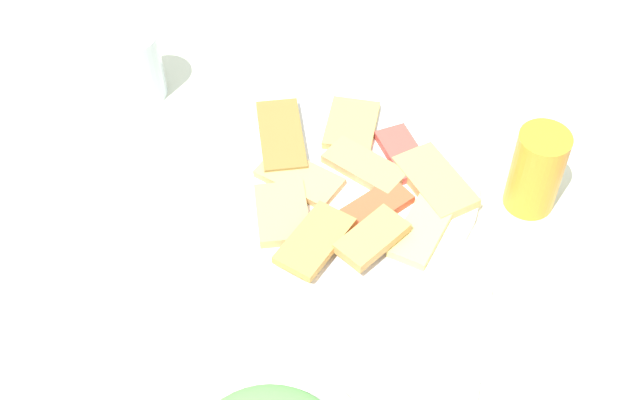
{
  "coord_description": "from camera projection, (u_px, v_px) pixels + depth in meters",
  "views": [
    {
      "loc": [
        -0.67,
        -0.02,
        1.6
      ],
      "look_at": [
        0.03,
        -0.03,
        0.76
      ],
      "focal_mm": 47.93,
      "sensor_mm": 36.0,
      "label": 1
    }
  ],
  "objects": [
    {
      "name": "dining_table",
      "position": [
        300.0,
        272.0,
        1.16
      ],
      "size": [
        1.17,
        0.78,
        0.73
      ],
      "color": "silver",
      "rests_on": "ground_plane"
    },
    {
      "name": "pide_platter",
      "position": [
        351.0,
        184.0,
        1.13
      ],
      "size": [
        0.35,
        0.34,
        0.04
      ],
      "color": "white",
      "rests_on": "dining_table"
    },
    {
      "name": "soda_can",
      "position": [
        536.0,
        171.0,
        1.08
      ],
      "size": [
        0.07,
        0.07,
        0.12
      ],
      "primitive_type": "cylinder",
      "rotation": [
        0.0,
        0.0,
        4.64
      ],
      "color": "orange",
      "rests_on": "dining_table"
    },
    {
      "name": "drinking_glass",
      "position": [
        135.0,
        65.0,
        1.22
      ],
      "size": [
        0.08,
        0.08,
        0.11
      ],
      "primitive_type": "cylinder",
      "color": "silver",
      "rests_on": "dining_table"
    },
    {
      "name": "paper_napkin",
      "position": [
        494.0,
        340.0,
        0.99
      ],
      "size": [
        0.14,
        0.14,
        0.0
      ],
      "primitive_type": "cube",
      "rotation": [
        0.0,
        0.0,
        -0.22
      ],
      "color": "white",
      "rests_on": "dining_table"
    },
    {
      "name": "fork",
      "position": [
        510.0,
        338.0,
        0.99
      ],
      "size": [
        0.18,
        0.08,
        0.0
      ],
      "primitive_type": "cube",
      "rotation": [
        0.0,
        0.0,
        -0.33
      ],
      "color": "silver",
      "rests_on": "paper_napkin"
    },
    {
      "name": "spoon",
      "position": [
        479.0,
        338.0,
        0.99
      ],
      "size": [
        0.16,
        0.05,
        0.0
      ],
      "primitive_type": "cube",
      "rotation": [
        0.0,
        0.0,
        -0.24
      ],
      "color": "silver",
      "rests_on": "paper_napkin"
    }
  ]
}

